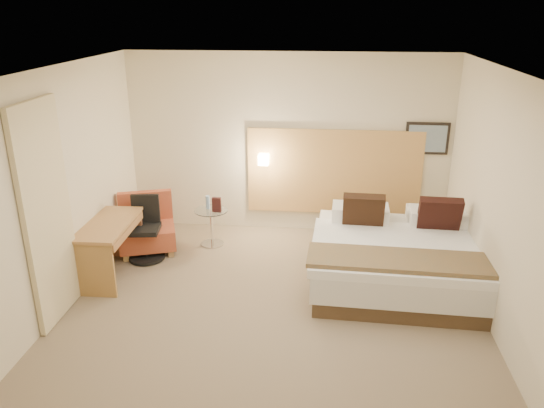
# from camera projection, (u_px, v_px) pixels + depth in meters

# --- Properties ---
(floor) EXTENTS (4.80, 5.00, 0.02)m
(floor) POSITION_uv_depth(u_px,v_px,m) (271.00, 314.00, 6.07)
(floor) COLOR #816E57
(floor) RESTS_ON ground
(ceiling) EXTENTS (4.80, 5.00, 0.02)m
(ceiling) POSITION_uv_depth(u_px,v_px,m) (270.00, 71.00, 5.11)
(ceiling) COLOR white
(ceiling) RESTS_ON floor
(wall_back) EXTENTS (4.80, 0.02, 2.70)m
(wall_back) POSITION_uv_depth(u_px,v_px,m) (288.00, 145.00, 7.93)
(wall_back) COLOR beige
(wall_back) RESTS_ON floor
(wall_front) EXTENTS (4.80, 0.02, 2.70)m
(wall_front) POSITION_uv_depth(u_px,v_px,m) (228.00, 345.00, 3.25)
(wall_front) COLOR beige
(wall_front) RESTS_ON floor
(wall_left) EXTENTS (0.02, 5.00, 2.70)m
(wall_left) POSITION_uv_depth(u_px,v_px,m) (53.00, 195.00, 5.82)
(wall_left) COLOR beige
(wall_left) RESTS_ON floor
(wall_right) EXTENTS (0.02, 5.00, 2.70)m
(wall_right) POSITION_uv_depth(u_px,v_px,m) (507.00, 211.00, 5.36)
(wall_right) COLOR beige
(wall_right) RESTS_ON floor
(headboard_panel) EXTENTS (2.60, 0.04, 1.30)m
(headboard_panel) POSITION_uv_depth(u_px,v_px,m) (334.00, 172.00, 7.96)
(headboard_panel) COLOR tan
(headboard_panel) RESTS_ON wall_back
(art_frame) EXTENTS (0.62, 0.03, 0.47)m
(art_frame) POSITION_uv_depth(u_px,v_px,m) (427.00, 138.00, 7.66)
(art_frame) COLOR black
(art_frame) RESTS_ON wall_back
(art_canvas) EXTENTS (0.54, 0.01, 0.39)m
(art_canvas) POSITION_uv_depth(u_px,v_px,m) (427.00, 139.00, 7.64)
(art_canvas) COLOR #758DA2
(art_canvas) RESTS_ON wall_back
(lamp_arm) EXTENTS (0.02, 0.12, 0.02)m
(lamp_arm) POSITION_uv_depth(u_px,v_px,m) (264.00, 158.00, 7.95)
(lamp_arm) COLOR silver
(lamp_arm) RESTS_ON wall_back
(lamp_shade) EXTENTS (0.15, 0.15, 0.15)m
(lamp_shade) POSITION_uv_depth(u_px,v_px,m) (264.00, 159.00, 7.89)
(lamp_shade) COLOR #F5E3BF
(lamp_shade) RESTS_ON wall_back
(curtain) EXTENTS (0.06, 0.90, 2.42)m
(curtain) POSITION_uv_depth(u_px,v_px,m) (47.00, 215.00, 5.62)
(curtain) COLOR beige
(curtain) RESTS_ON wall_left
(bottle_a) EXTENTS (0.06, 0.06, 0.20)m
(bottle_a) POSITION_uv_depth(u_px,v_px,m) (208.00, 202.00, 7.64)
(bottle_a) COLOR #9CC6F2
(bottle_a) RESTS_ON side_table
(menu_folder) EXTENTS (0.13, 0.05, 0.21)m
(menu_folder) POSITION_uv_depth(u_px,v_px,m) (217.00, 205.00, 7.52)
(menu_folder) COLOR #331515
(menu_folder) RESTS_ON side_table
(bed) EXTENTS (2.26, 2.20, 1.06)m
(bed) POSITION_uv_depth(u_px,v_px,m) (400.00, 256.00, 6.67)
(bed) COLOR #483524
(bed) RESTS_ON floor
(lounge_chair) EXTENTS (0.93, 0.87, 0.80)m
(lounge_chair) POSITION_uv_depth(u_px,v_px,m) (147.00, 228.00, 7.56)
(lounge_chair) COLOR #A6844E
(lounge_chair) RESTS_ON floor
(side_table) EXTENTS (0.50, 0.50, 0.54)m
(side_table) POSITION_uv_depth(u_px,v_px,m) (212.00, 225.00, 7.70)
(side_table) COLOR #BBBDC1
(side_table) RESTS_ON floor
(desk) EXTENTS (0.57, 1.19, 0.74)m
(desk) POSITION_uv_depth(u_px,v_px,m) (111.00, 234.00, 6.72)
(desk) COLOR #A87642
(desk) RESTS_ON floor
(desk_chair) EXTENTS (0.55, 0.55, 0.88)m
(desk_chair) POSITION_uv_depth(u_px,v_px,m) (146.00, 234.00, 7.28)
(desk_chair) COLOR black
(desk_chair) RESTS_ON floor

